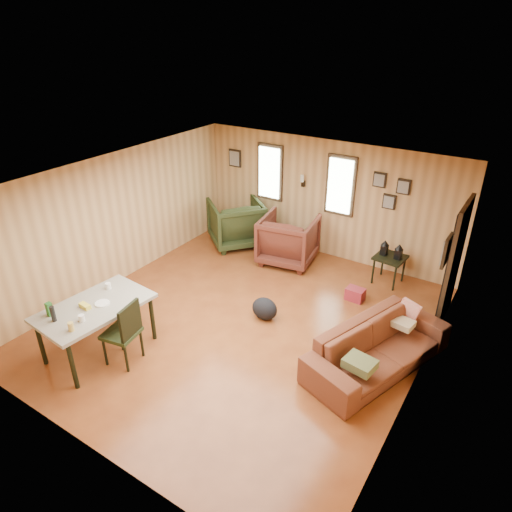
{
  "coord_description": "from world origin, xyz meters",
  "views": [
    {
      "loc": [
        3.51,
        -5.05,
        4.42
      ],
      "look_at": [
        0.0,
        0.4,
        1.05
      ],
      "focal_mm": 32.0,
      "sensor_mm": 36.0,
      "label": 1
    }
  ],
  "objects_px": {
    "recliner_green": "(236,221)",
    "side_table": "(391,255)",
    "dining_table": "(94,310)",
    "end_table": "(249,224)",
    "recliner_brown": "(288,237)",
    "sofa": "(379,341)"
  },
  "relations": [
    {
      "from": "recliner_green",
      "to": "dining_table",
      "type": "distance_m",
      "value": 4.14
    },
    {
      "from": "recliner_green",
      "to": "sofa",
      "type": "bearing_deg",
      "value": 100.12
    },
    {
      "from": "end_table",
      "to": "dining_table",
      "type": "distance_m",
      "value": 4.43
    },
    {
      "from": "recliner_green",
      "to": "side_table",
      "type": "xyz_separation_m",
      "value": [
        3.35,
        0.17,
        0.02
      ]
    },
    {
      "from": "recliner_green",
      "to": "end_table",
      "type": "relative_size",
      "value": 1.58
    },
    {
      "from": "end_table",
      "to": "recliner_brown",
      "type": "bearing_deg",
      "value": -18.4
    },
    {
      "from": "end_table",
      "to": "dining_table",
      "type": "height_order",
      "value": "dining_table"
    },
    {
      "from": "sofa",
      "to": "dining_table",
      "type": "height_order",
      "value": "dining_table"
    },
    {
      "from": "recliner_brown",
      "to": "end_table",
      "type": "height_order",
      "value": "recliner_brown"
    },
    {
      "from": "side_table",
      "to": "dining_table",
      "type": "height_order",
      "value": "dining_table"
    },
    {
      "from": "sofa",
      "to": "recliner_brown",
      "type": "distance_m",
      "value": 3.37
    },
    {
      "from": "end_table",
      "to": "sofa",
      "type": "bearing_deg",
      "value": -33.27
    },
    {
      "from": "side_table",
      "to": "recliner_green",
      "type": "bearing_deg",
      "value": -177.11
    },
    {
      "from": "sofa",
      "to": "dining_table",
      "type": "relative_size",
      "value": 1.38
    },
    {
      "from": "end_table",
      "to": "recliner_green",
      "type": "bearing_deg",
      "value": -117.0
    },
    {
      "from": "recliner_green",
      "to": "end_table",
      "type": "xyz_separation_m",
      "value": [
        0.15,
        0.29,
        -0.16
      ]
    },
    {
      "from": "recliner_green",
      "to": "dining_table",
      "type": "height_order",
      "value": "recliner_green"
    },
    {
      "from": "sofa",
      "to": "recliner_brown",
      "type": "height_order",
      "value": "recliner_brown"
    },
    {
      "from": "dining_table",
      "to": "recliner_brown",
      "type": "bearing_deg",
      "value": 81.84
    },
    {
      "from": "sofa",
      "to": "recliner_green",
      "type": "xyz_separation_m",
      "value": [
        -3.98,
        2.22,
        0.11
      ]
    },
    {
      "from": "end_table",
      "to": "side_table",
      "type": "distance_m",
      "value": 3.21
    },
    {
      "from": "recliner_green",
      "to": "recliner_brown",
      "type": "bearing_deg",
      "value": 124.62
    }
  ]
}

